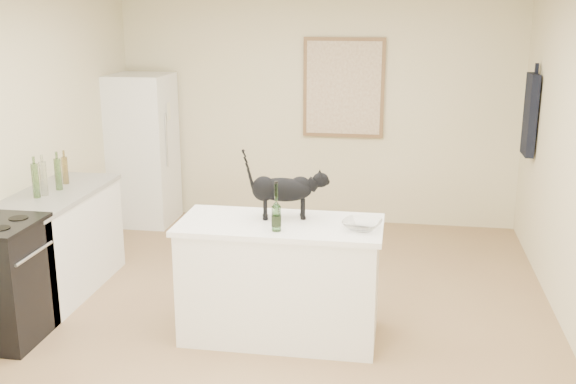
{
  "coord_description": "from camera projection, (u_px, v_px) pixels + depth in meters",
  "views": [
    {
      "loc": [
        0.94,
        -4.89,
        2.44
      ],
      "look_at": [
        0.15,
        -0.15,
        1.12
      ],
      "focal_mm": 42.65,
      "sensor_mm": 36.0,
      "label": 1
    }
  ],
  "objects": [
    {
      "name": "left_countertop",
      "position": [
        53.0,
        195.0,
        5.81
      ],
      "size": [
        0.62,
        1.44,
        0.04
      ],
      "primitive_type": "cube",
      "color": "gray",
      "rests_on": "left_cabinets"
    },
    {
      "name": "fridge_paper",
      "position": [
        169.0,
        111.0,
        7.57
      ],
      "size": [
        0.02,
        0.15,
        0.2
      ],
      "primitive_type": "cube",
      "rotation": [
        0.0,
        0.0,
        0.1
      ],
      "color": "white",
      "rests_on": "fridge"
    },
    {
      "name": "left_cabinets",
      "position": [
        58.0,
        245.0,
        5.93
      ],
      "size": [
        0.6,
        1.4,
        0.86
      ],
      "primitive_type": "cube",
      "color": "white",
      "rests_on": "floor"
    },
    {
      "name": "hanging_garment",
      "position": [
        530.0,
        115.0,
        6.68
      ],
      "size": [
        0.08,
        0.34,
        0.8
      ],
      "primitive_type": "cube",
      "color": "black",
      "rests_on": "wall_right"
    },
    {
      "name": "black_cat",
      "position": [
        283.0,
        193.0,
        5.06
      ],
      "size": [
        0.58,
        0.28,
        0.39
      ],
      "primitive_type": null,
      "rotation": [
        0.0,
        0.0,
        0.21
      ],
      "color": "black",
      "rests_on": "island_top"
    },
    {
      "name": "artwork_frame",
      "position": [
        344.0,
        88.0,
        7.58
      ],
      "size": [
        0.9,
        0.03,
        1.1
      ],
      "primitive_type": "cube",
      "color": "brown",
      "rests_on": "wall_back"
    },
    {
      "name": "island_base",
      "position": [
        280.0,
        282.0,
        5.13
      ],
      "size": [
        1.44,
        0.67,
        0.86
      ],
      "primitive_type": "cube",
      "color": "white",
      "rests_on": "floor"
    },
    {
      "name": "island_top",
      "position": [
        280.0,
        225.0,
        5.01
      ],
      "size": [
        1.5,
        0.7,
        0.04
      ],
      "primitive_type": "cube",
      "color": "white",
      "rests_on": "island_base"
    },
    {
      "name": "wall_back",
      "position": [
        317.0,
        109.0,
        7.72
      ],
      "size": [
        4.5,
        0.0,
        4.5
      ],
      "primitive_type": "plane",
      "rotation": [
        1.57,
        0.0,
        0.0
      ],
      "color": "beige",
      "rests_on": "ground"
    },
    {
      "name": "counter_bottle_cluster",
      "position": [
        50.0,
        176.0,
        5.78
      ],
      "size": [
        0.12,
        0.52,
        0.29
      ],
      "color": "#26551C",
      "rests_on": "left_countertop"
    },
    {
      "name": "fridge",
      "position": [
        142.0,
        150.0,
        7.76
      ],
      "size": [
        0.68,
        0.68,
        1.7
      ],
      "primitive_type": "cube",
      "color": "white",
      "rests_on": "floor"
    },
    {
      "name": "wall_front",
      "position": [
        131.0,
        328.0,
        2.49
      ],
      "size": [
        4.5,
        0.0,
        4.5
      ],
      "primitive_type": "plane",
      "rotation": [
        -1.57,
        0.0,
        0.0
      ],
      "color": "beige",
      "rests_on": "ground"
    },
    {
      "name": "wine_bottle",
      "position": [
        276.0,
        209.0,
        4.78
      ],
      "size": [
        0.08,
        0.08,
        0.31
      ],
      "primitive_type": "cylinder",
      "rotation": [
        0.0,
        0.0,
        -0.27
      ],
      "color": "#286227",
      "rests_on": "island_top"
    },
    {
      "name": "artwork_canvas",
      "position": [
        343.0,
        88.0,
        7.56
      ],
      "size": [
        0.82,
        0.0,
        1.02
      ],
      "primitive_type": "cube",
      "color": "beige",
      "rests_on": "wall_back"
    },
    {
      "name": "glass_bowl",
      "position": [
        362.0,
        225.0,
        4.84
      ],
      "size": [
        0.33,
        0.33,
        0.07
      ],
      "primitive_type": "imported",
      "rotation": [
        0.0,
        0.0,
        -0.25
      ],
      "color": "white",
      "rests_on": "island_top"
    },
    {
      "name": "floor",
      "position": [
        273.0,
        322.0,
        5.45
      ],
      "size": [
        5.5,
        5.5,
        0.0
      ],
      "primitive_type": "plane",
      "color": "#987750",
      "rests_on": "ground"
    }
  ]
}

